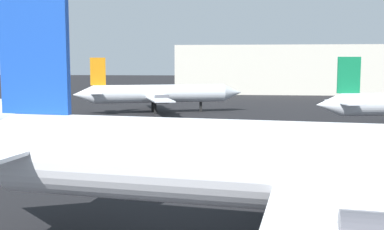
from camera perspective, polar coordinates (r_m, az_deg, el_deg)
name	(u,v)px	position (r m, az deg, el deg)	size (l,w,h in m)	color
airplane_at_gate	(380,171)	(19.66, 21.68, -6.28)	(40.49, 32.97, 12.59)	white
airplane_far_left	(159,94)	(78.47, -3.99, 2.57)	(27.49, 23.22, 9.06)	silver
terminal_building	(294,69)	(132.75, 12.20, 5.37)	(63.09, 19.45, 12.80)	beige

